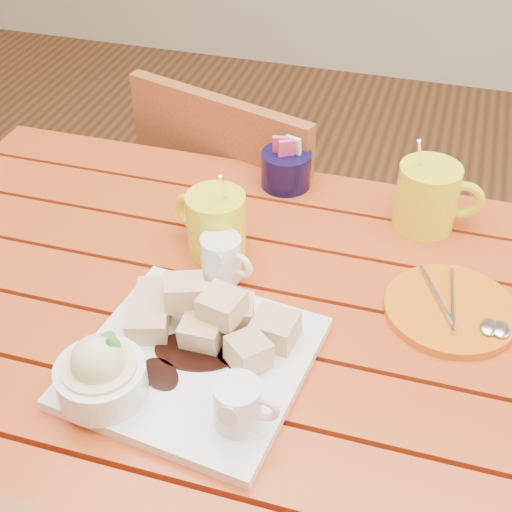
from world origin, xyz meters
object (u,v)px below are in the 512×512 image
(table, at_px, (242,363))
(chair_far, at_px, (250,233))
(orange_saucer, at_px, (452,310))
(dessert_plate, at_px, (173,357))
(coffee_mug_right, at_px, (429,196))
(coffee_mug_left, at_px, (215,222))

(table, height_order, chair_far, chair_far)
(orange_saucer, bearing_deg, dessert_plate, -146.68)
(orange_saucer, height_order, chair_far, chair_far)
(coffee_mug_right, relative_size, chair_far, 0.19)
(coffee_mug_left, distance_m, coffee_mug_right, 0.35)
(dessert_plate, height_order, coffee_mug_left, coffee_mug_left)
(table, bearing_deg, coffee_mug_left, 122.66)
(coffee_mug_right, xyz_separation_m, chair_far, (-0.38, 0.24, -0.33))
(coffee_mug_right, xyz_separation_m, orange_saucer, (0.06, -0.20, -0.05))
(table, relative_size, chair_far, 1.40)
(table, height_order, dessert_plate, dessert_plate)
(table, xyz_separation_m, coffee_mug_left, (-0.08, 0.13, 0.16))
(dessert_plate, xyz_separation_m, chair_far, (-0.10, 0.66, -0.30))
(dessert_plate, xyz_separation_m, coffee_mug_left, (-0.03, 0.26, 0.02))
(table, bearing_deg, coffee_mug_right, 51.67)
(orange_saucer, bearing_deg, chair_far, 134.57)
(coffee_mug_left, bearing_deg, table, -35.90)
(orange_saucer, bearing_deg, table, -163.87)
(chair_far, bearing_deg, table, 122.72)
(chair_far, bearing_deg, orange_saucer, 151.59)
(coffee_mug_right, distance_m, chair_far, 0.55)
(coffee_mug_left, relative_size, coffee_mug_right, 0.93)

